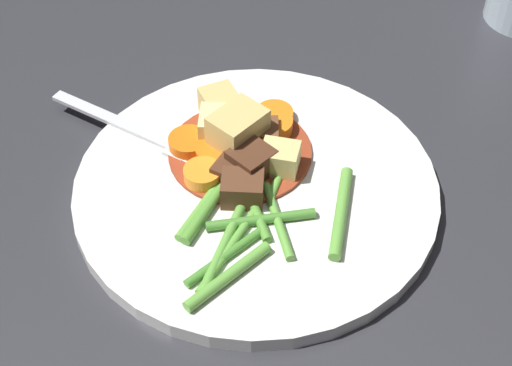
{
  "coord_description": "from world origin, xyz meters",
  "views": [
    {
      "loc": [
        -0.37,
        0.14,
        0.43
      ],
      "look_at": [
        0.0,
        0.0,
        0.01
      ],
      "focal_mm": 54.38,
      "sensor_mm": 36.0,
      "label": 1
    }
  ],
  "objects_px": {
    "fork": "(148,135)",
    "meat_chunk_1": "(231,170)",
    "carrot_slice_4": "(274,116)",
    "potato_chunk_0": "(218,127)",
    "carrot_slice_2": "(189,144)",
    "meat_chunk_3": "(256,162)",
    "carrot_slice_0": "(240,125)",
    "meat_chunk_0": "(262,135)",
    "meat_chunk_2": "(242,189)",
    "carrot_slice_3": "(212,154)",
    "carrot_slice_5": "(271,126)",
    "potato_chunk_2": "(241,132)",
    "dinner_plate": "(256,189)",
    "carrot_slice_6": "(262,154)",
    "potato_chunk_3": "(280,160)",
    "carrot_slice_1": "(203,176)",
    "potato_chunk_1": "(220,104)"
  },
  "relations": [
    {
      "from": "carrot_slice_2",
      "to": "carrot_slice_3",
      "type": "bearing_deg",
      "value": -142.95
    },
    {
      "from": "dinner_plate",
      "to": "carrot_slice_2",
      "type": "height_order",
      "value": "carrot_slice_2"
    },
    {
      "from": "carrot_slice_2",
      "to": "meat_chunk_0",
      "type": "height_order",
      "value": "meat_chunk_0"
    },
    {
      "from": "potato_chunk_2",
      "to": "carrot_slice_3",
      "type": "bearing_deg",
      "value": 96.22
    },
    {
      "from": "carrot_slice_1",
      "to": "carrot_slice_5",
      "type": "distance_m",
      "value": 0.07
    },
    {
      "from": "carrot_slice_3",
      "to": "potato_chunk_2",
      "type": "bearing_deg",
      "value": -83.78
    },
    {
      "from": "carrot_slice_0",
      "to": "meat_chunk_0",
      "type": "xyz_separation_m",
      "value": [
        -0.02,
        -0.01,
        0.0
      ]
    },
    {
      "from": "carrot_slice_5",
      "to": "potato_chunk_3",
      "type": "distance_m",
      "value": 0.04
    },
    {
      "from": "carrot_slice_6",
      "to": "carrot_slice_2",
      "type": "bearing_deg",
      "value": 57.65
    },
    {
      "from": "potato_chunk_0",
      "to": "meat_chunk_2",
      "type": "distance_m",
      "value": 0.07
    },
    {
      "from": "fork",
      "to": "meat_chunk_2",
      "type": "bearing_deg",
      "value": -152.21
    },
    {
      "from": "carrot_slice_3",
      "to": "fork",
      "type": "distance_m",
      "value": 0.06
    },
    {
      "from": "carrot_slice_1",
      "to": "carrot_slice_5",
      "type": "height_order",
      "value": "same"
    },
    {
      "from": "potato_chunk_2",
      "to": "potato_chunk_3",
      "type": "relative_size",
      "value": 1.45
    },
    {
      "from": "carrot_slice_0",
      "to": "carrot_slice_2",
      "type": "bearing_deg",
      "value": 98.15
    },
    {
      "from": "potato_chunk_1",
      "to": "fork",
      "type": "xyz_separation_m",
      "value": [
        -0.0,
        0.06,
        -0.01
      ]
    },
    {
      "from": "potato_chunk_0",
      "to": "meat_chunk_0",
      "type": "xyz_separation_m",
      "value": [
        -0.02,
        -0.03,
        -0.0
      ]
    },
    {
      "from": "potato_chunk_2",
      "to": "meat_chunk_2",
      "type": "relative_size",
      "value": 1.33
    },
    {
      "from": "carrot_slice_4",
      "to": "fork",
      "type": "distance_m",
      "value": 0.1
    },
    {
      "from": "dinner_plate",
      "to": "carrot_slice_6",
      "type": "height_order",
      "value": "carrot_slice_6"
    },
    {
      "from": "carrot_slice_2",
      "to": "meat_chunk_3",
      "type": "relative_size",
      "value": 1.08
    },
    {
      "from": "meat_chunk_3",
      "to": "carrot_slice_3",
      "type": "bearing_deg",
      "value": 45.37
    },
    {
      "from": "dinner_plate",
      "to": "meat_chunk_3",
      "type": "bearing_deg",
      "value": -22.85
    },
    {
      "from": "meat_chunk_3",
      "to": "carrot_slice_5",
      "type": "bearing_deg",
      "value": -35.35
    },
    {
      "from": "fork",
      "to": "carrot_slice_5",
      "type": "bearing_deg",
      "value": -108.43
    },
    {
      "from": "meat_chunk_2",
      "to": "carrot_slice_2",
      "type": "bearing_deg",
      "value": 17.97
    },
    {
      "from": "potato_chunk_2",
      "to": "dinner_plate",
      "type": "bearing_deg",
      "value": 175.82
    },
    {
      "from": "carrot_slice_2",
      "to": "potato_chunk_0",
      "type": "height_order",
      "value": "potato_chunk_0"
    },
    {
      "from": "potato_chunk_0",
      "to": "meat_chunk_2",
      "type": "bearing_deg",
      "value": 176.18
    },
    {
      "from": "carrot_slice_4",
      "to": "carrot_slice_1",
      "type": "bearing_deg",
      "value": 120.55
    },
    {
      "from": "carrot_slice_4",
      "to": "potato_chunk_0",
      "type": "bearing_deg",
      "value": 94.43
    },
    {
      "from": "potato_chunk_3",
      "to": "potato_chunk_2",
      "type": "bearing_deg",
      "value": 29.78
    },
    {
      "from": "carrot_slice_2",
      "to": "potato_chunk_0",
      "type": "xyz_separation_m",
      "value": [
        0.0,
        -0.02,
        0.01
      ]
    },
    {
      "from": "meat_chunk_1",
      "to": "meat_chunk_3",
      "type": "distance_m",
      "value": 0.02
    },
    {
      "from": "meat_chunk_2",
      "to": "meat_chunk_3",
      "type": "height_order",
      "value": "meat_chunk_3"
    },
    {
      "from": "meat_chunk_0",
      "to": "meat_chunk_3",
      "type": "relative_size",
      "value": 0.88
    },
    {
      "from": "dinner_plate",
      "to": "carrot_slice_5",
      "type": "height_order",
      "value": "carrot_slice_5"
    },
    {
      "from": "carrot_slice_3",
      "to": "carrot_slice_4",
      "type": "xyz_separation_m",
      "value": [
        0.02,
        -0.06,
        -0.0
      ]
    },
    {
      "from": "carrot_slice_0",
      "to": "potato_chunk_0",
      "type": "relative_size",
      "value": 1.08
    },
    {
      "from": "meat_chunk_0",
      "to": "meat_chunk_2",
      "type": "bearing_deg",
      "value": 144.97
    },
    {
      "from": "carrot_slice_3",
      "to": "potato_chunk_2",
      "type": "relative_size",
      "value": 0.64
    },
    {
      "from": "meat_chunk_2",
      "to": "carrot_slice_0",
      "type": "bearing_deg",
      "value": -18.85
    },
    {
      "from": "fork",
      "to": "meat_chunk_1",
      "type": "bearing_deg",
      "value": -145.43
    },
    {
      "from": "carrot_slice_2",
      "to": "meat_chunk_3",
      "type": "xyz_separation_m",
      "value": [
        -0.04,
        -0.04,
        0.01
      ]
    },
    {
      "from": "dinner_plate",
      "to": "carrot_slice_0",
      "type": "height_order",
      "value": "carrot_slice_0"
    },
    {
      "from": "meat_chunk_2",
      "to": "dinner_plate",
      "type": "bearing_deg",
      "value": -53.75
    },
    {
      "from": "dinner_plate",
      "to": "potato_chunk_0",
      "type": "height_order",
      "value": "potato_chunk_0"
    },
    {
      "from": "carrot_slice_6",
      "to": "meat_chunk_0",
      "type": "bearing_deg",
      "value": -21.53
    },
    {
      "from": "carrot_slice_4",
      "to": "potato_chunk_0",
      "type": "relative_size",
      "value": 1.02
    },
    {
      "from": "carrot_slice_4",
      "to": "potato_chunk_0",
      "type": "distance_m",
      "value": 0.05
    }
  ]
}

